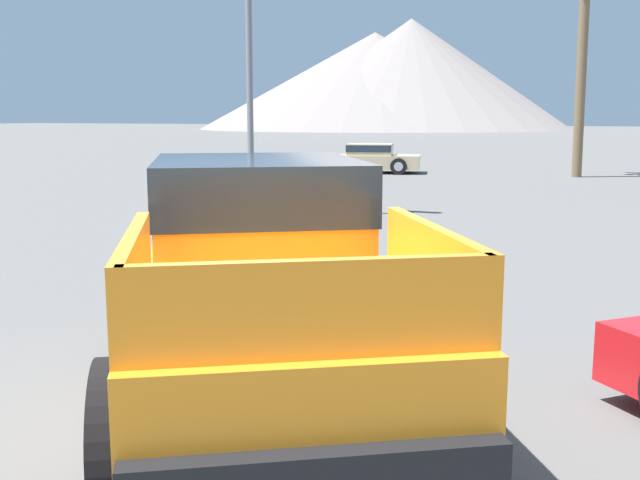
# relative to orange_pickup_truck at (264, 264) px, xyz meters

# --- Properties ---
(ground_plane) EXTENTS (320.00, 320.00, 0.00)m
(ground_plane) POSITION_rel_orange_pickup_truck_xyz_m (0.17, -0.52, -1.09)
(ground_plane) COLOR #5B5956
(orange_pickup_truck) EXTENTS (4.33, 5.26, 1.92)m
(orange_pickup_truck) POSITION_rel_orange_pickup_truck_xyz_m (0.00, 0.00, 0.00)
(orange_pickup_truck) COLOR orange
(orange_pickup_truck) RESTS_ON ground_plane
(parked_car_tan) EXTENTS (4.49, 2.78, 1.16)m
(parked_car_tan) POSITION_rel_orange_pickup_truck_xyz_m (-7.64, 23.02, -0.50)
(parked_car_tan) COLOR tan
(parked_car_tan) RESTS_ON ground_plane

